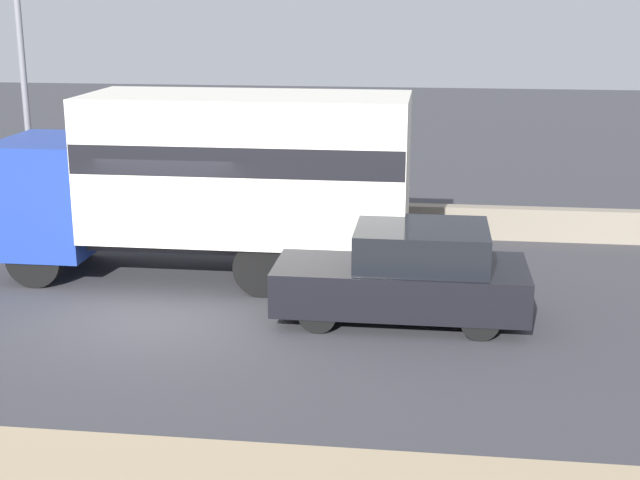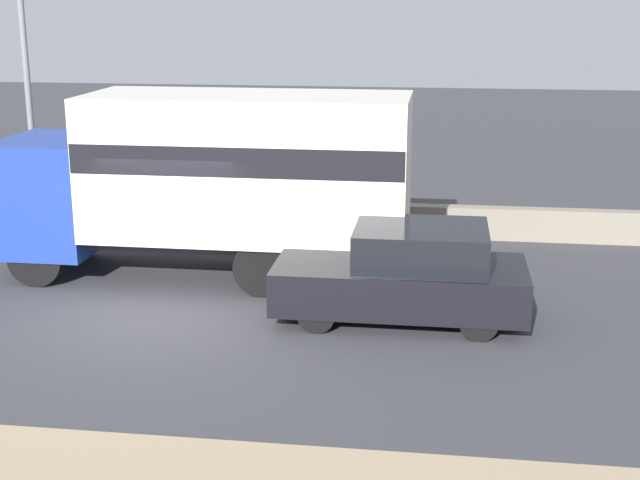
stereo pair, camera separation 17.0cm
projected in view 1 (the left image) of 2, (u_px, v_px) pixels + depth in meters
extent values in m
plane|color=#38383D|center=(154.00, 313.00, 15.34)|extent=(80.00, 80.00, 0.00)
cube|color=gray|center=(228.00, 215.00, 20.70)|extent=(60.00, 0.35, 0.73)
cylinder|color=slate|center=(22.00, 60.00, 19.24)|extent=(0.14, 0.14, 7.89)
cube|color=navy|center=(53.00, 194.00, 17.31)|extent=(1.77, 2.36, 2.16)
cube|color=black|center=(9.00, 171.00, 17.30)|extent=(0.06, 2.01, 0.95)
cube|color=#2D2D33|center=(249.00, 240.00, 17.04)|extent=(5.99, 1.34, 0.25)
cube|color=silver|center=(248.00, 166.00, 16.66)|extent=(5.99, 2.44, 2.64)
cube|color=black|center=(247.00, 151.00, 16.59)|extent=(5.96, 2.46, 0.53)
cylinder|color=black|center=(35.00, 259.00, 16.61)|extent=(1.06, 0.28, 1.06)
cylinder|color=black|center=(77.00, 232.00, 18.55)|extent=(1.06, 0.28, 1.06)
cylinder|color=black|center=(329.00, 270.00, 15.93)|extent=(1.06, 0.28, 1.06)
cylinder|color=black|center=(340.00, 241.00, 17.87)|extent=(1.06, 0.28, 1.06)
cylinder|color=black|center=(263.00, 268.00, 16.08)|extent=(1.06, 0.28, 1.06)
cylinder|color=black|center=(282.00, 239.00, 18.02)|extent=(1.06, 0.28, 1.06)
cube|color=black|center=(400.00, 284.00, 14.94)|extent=(4.18, 1.90, 0.73)
cube|color=black|center=(422.00, 245.00, 14.72)|extent=(2.18, 1.74, 0.65)
cylinder|color=black|center=(318.00, 314.00, 14.39)|extent=(0.62, 0.20, 0.62)
cylinder|color=black|center=(330.00, 282.00, 15.97)|extent=(0.62, 0.20, 0.62)
cylinder|color=black|center=(480.00, 321.00, 14.07)|extent=(0.62, 0.20, 0.62)
cylinder|color=black|center=(476.00, 288.00, 15.65)|extent=(0.62, 0.20, 0.62)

